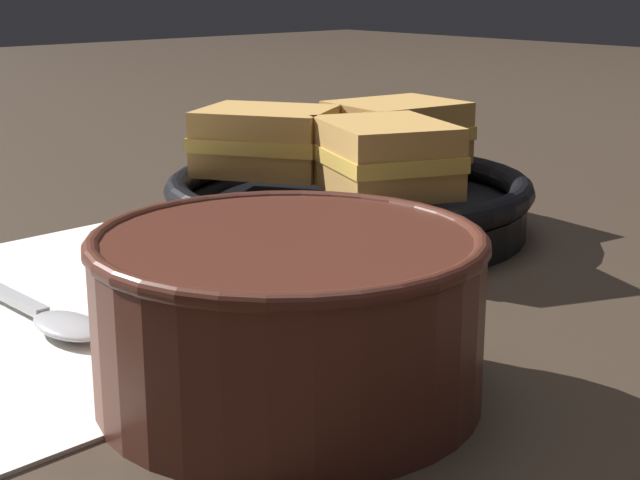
% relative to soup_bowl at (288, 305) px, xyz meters
% --- Properties ---
extents(ground_plane, '(4.00, 4.00, 0.00)m').
position_rel_soup_bowl_xyz_m(ground_plane, '(-0.11, 0.03, -0.04)').
color(ground_plane, '#382B21').
extents(napkin, '(0.31, 0.27, 0.00)m').
position_rel_soup_bowl_xyz_m(napkin, '(-0.17, -0.02, -0.04)').
color(napkin, white).
rests_on(napkin, ground_plane).
extents(soup_bowl, '(0.17, 0.17, 0.08)m').
position_rel_soup_bowl_xyz_m(soup_bowl, '(0.00, 0.00, 0.00)').
color(soup_bowl, '#4C2319').
rests_on(soup_bowl, ground_plane).
extents(spoon, '(0.16, 0.03, 0.01)m').
position_rel_soup_bowl_xyz_m(spoon, '(-0.15, -0.04, -0.03)').
color(spoon, '#B7B7BC').
rests_on(spoon, napkin).
extents(skillet, '(0.26, 0.26, 0.04)m').
position_rel_soup_bowl_xyz_m(skillet, '(-0.19, 0.22, -0.02)').
color(skillet, black).
rests_on(skillet, ground_plane).
extents(sandwich_near_left, '(0.09, 0.10, 0.05)m').
position_rel_soup_bowl_xyz_m(sandwich_near_left, '(-0.20, 0.28, 0.02)').
color(sandwich_near_left, '#C18E47').
rests_on(sandwich_near_left, skillet).
extents(sandwich_near_right, '(0.12, 0.11, 0.05)m').
position_rel_soup_bowl_xyz_m(sandwich_near_right, '(-0.24, 0.18, 0.02)').
color(sandwich_near_right, '#C18E47').
rests_on(sandwich_near_right, skillet).
extents(sandwich_far_left, '(0.12, 0.11, 0.05)m').
position_rel_soup_bowl_xyz_m(sandwich_far_left, '(-0.14, 0.20, 0.02)').
color(sandwich_far_left, '#C18E47').
rests_on(sandwich_far_left, skillet).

